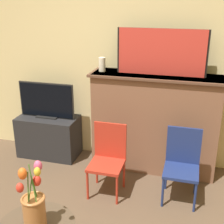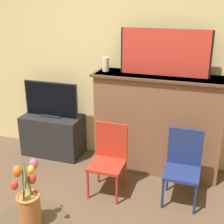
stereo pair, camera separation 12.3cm
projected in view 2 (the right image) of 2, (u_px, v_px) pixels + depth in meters
The scene contains 9 objects.
wall_back at pixel (127, 50), 3.57m from camera, with size 8.00×0.06×2.70m.
fireplace_mantel at pixel (157, 123), 3.53m from camera, with size 1.46×0.41×1.14m.
painting at pixel (165, 53), 3.24m from camera, with size 0.95×0.03×0.49m.
mantel_candle at pixel (106, 64), 3.48m from camera, with size 0.08×0.08×0.16m.
tv_stand at pixel (53, 135), 4.00m from camera, with size 0.75×0.40×0.52m.
tv_monitor at pixel (51, 100), 3.84m from camera, with size 0.70×0.12×0.44m.
chair_red at pixel (109, 156), 3.19m from camera, with size 0.34×0.34×0.73m.
chair_blue at pixel (183, 163), 3.05m from camera, with size 0.34×0.34×0.73m.
vase_tulips at pixel (29, 204), 2.15m from camera, with size 0.19×0.22×0.52m.
Camera 2 is at (0.94, -1.34, 1.95)m, focal length 50.00 mm.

